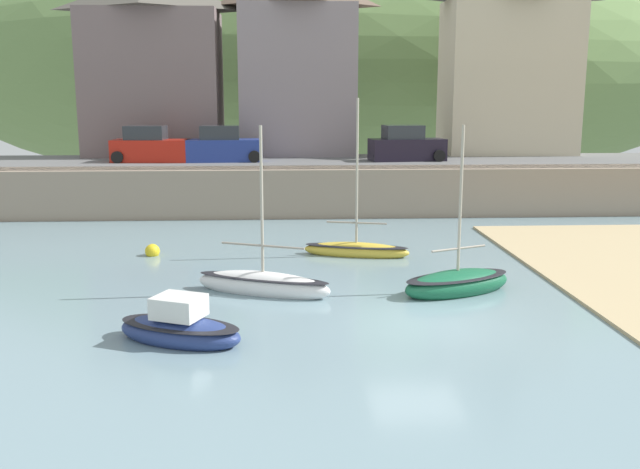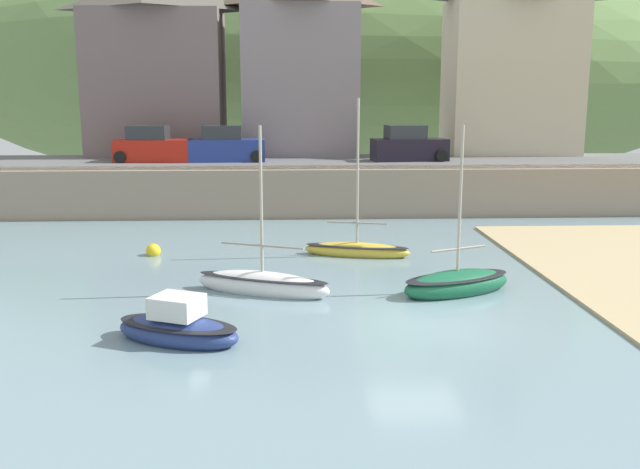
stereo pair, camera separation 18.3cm
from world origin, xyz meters
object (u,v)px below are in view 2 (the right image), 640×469
at_px(sailboat_nearest_shore, 178,328).
at_px(parked_car_end_of_row, 409,146).
at_px(waterfront_building_centre, 300,61).
at_px(rowboat_small_beached, 263,284).
at_px(mooring_buoy, 153,251).
at_px(church_with_spire, 527,10).
at_px(motorboat_with_cabin, 357,249).
at_px(fishing_boat_green, 457,283).
at_px(waterfront_building_left, 156,66).
at_px(waterfront_building_right, 512,59).
at_px(parked_car_by_wall, 226,147).
at_px(parked_car_near_slipway, 152,147).

height_order(sailboat_nearest_shore, parked_car_end_of_row, parked_car_end_of_row).
distance_m(waterfront_building_centre, rowboat_small_beached, 23.82).
bearing_deg(mooring_buoy, church_with_spire, 45.44).
bearing_deg(motorboat_with_cabin, waterfront_building_centre, 110.61).
bearing_deg(sailboat_nearest_shore, waterfront_building_centre, 105.82).
bearing_deg(mooring_buoy, fishing_boat_green, -28.53).
bearing_deg(waterfront_building_left, fishing_boat_green, -60.09).
xyz_separation_m(waterfront_building_left, waterfront_building_right, (21.48, -0.00, 0.47)).
xyz_separation_m(fishing_boat_green, parked_car_by_wall, (-8.60, 18.19, 2.91)).
relative_size(motorboat_with_cabin, parked_car_near_slipway, 1.44).
height_order(rowboat_small_beached, motorboat_with_cabin, motorboat_with_cabin).
relative_size(waterfront_building_left, parked_car_by_wall, 2.48).
bearing_deg(waterfront_building_centre, parked_car_by_wall, -132.68).
xyz_separation_m(rowboat_small_beached, mooring_buoy, (-4.34, 5.42, -0.13)).
relative_size(church_with_spire, parked_car_near_slipway, 4.19).
bearing_deg(waterfront_building_centre, church_with_spire, 15.01).
bearing_deg(parked_car_end_of_row, mooring_buoy, -139.92).
xyz_separation_m(waterfront_building_centre, waterfront_building_right, (12.88, -0.00, 0.19)).
bearing_deg(parked_car_near_slipway, parked_car_end_of_row, 2.97).
distance_m(waterfront_building_centre, waterfront_building_right, 12.88).
bearing_deg(parked_car_by_wall, parked_car_end_of_row, -3.33).
xyz_separation_m(church_with_spire, mooring_buoy, (-20.76, -21.08, -11.27)).
bearing_deg(waterfront_building_right, waterfront_building_centre, 180.00).
bearing_deg(church_with_spire, motorboat_with_cabin, -121.28).
distance_m(waterfront_building_left, parked_car_near_slipway, 6.36).
bearing_deg(mooring_buoy, parked_car_by_wall, 82.31).
distance_m(church_with_spire, fishing_boat_green, 30.75).
bearing_deg(waterfront_building_left, waterfront_building_centre, 0.00).
height_order(waterfront_building_centre, waterfront_building_right, waterfront_building_right).
bearing_deg(parked_car_by_wall, church_with_spire, 20.70).
bearing_deg(church_with_spire, parked_car_by_wall, -155.97).
relative_size(sailboat_nearest_shore, parked_car_by_wall, 0.85).
bearing_deg(sailboat_nearest_shore, parked_car_near_slipway, 125.14).
bearing_deg(motorboat_with_cabin, church_with_spire, 73.26).
relative_size(church_with_spire, parked_car_by_wall, 4.18).
bearing_deg(parked_car_by_wall, motorboat_with_cabin, -68.50).
distance_m(sailboat_nearest_shore, mooring_buoy, 9.89).
distance_m(waterfront_building_centre, parked_car_end_of_row, 8.82).
bearing_deg(sailboat_nearest_shore, waterfront_building_right, 81.70).
height_order(waterfront_building_right, parked_car_near_slipway, waterfront_building_right).
bearing_deg(waterfront_building_left, waterfront_building_right, -0.00).
distance_m(waterfront_building_left, waterfront_building_centre, 8.60).
xyz_separation_m(waterfront_building_left, motorboat_with_cabin, (10.45, -17.49, -7.42)).
distance_m(motorboat_with_cabin, parked_car_near_slipway, 16.66).
distance_m(rowboat_small_beached, mooring_buoy, 6.95).
xyz_separation_m(waterfront_building_centre, sailboat_nearest_shore, (-3.43, -26.67, -7.63)).
bearing_deg(sailboat_nearest_shore, church_with_spire, 82.26).
relative_size(waterfront_building_right, parked_car_end_of_row, 2.65).
distance_m(waterfront_building_left, sailboat_nearest_shore, 28.15).
xyz_separation_m(church_with_spire, sailboat_nearest_shore, (-18.34, -30.67, -11.11)).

